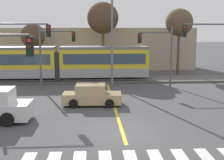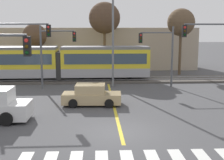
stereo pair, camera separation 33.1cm
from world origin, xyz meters
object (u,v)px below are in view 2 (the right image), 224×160
object	(u,v)px
street_lamp_centre	(116,31)
traffic_light_mid_left	(14,47)
traffic_light_far_left	(53,48)
bare_tree_west	(35,36)
sedan_crossing	(91,96)
bare_tree_far_east	(181,23)
traffic_light_far_right	(161,48)
bare_tree_east	(105,18)
light_rail_tram	(59,62)
traffic_light_mid_right	(218,46)

from	to	relation	value
street_lamp_centre	traffic_light_mid_left	bearing A→B (deg)	-144.42
traffic_light_mid_left	traffic_light_far_left	bearing A→B (deg)	65.72
bare_tree_west	sedan_crossing	bearing A→B (deg)	-66.37
street_lamp_centre	bare_tree_west	bearing A→B (deg)	136.78
bare_tree_far_east	street_lamp_centre	bearing A→B (deg)	-138.99
sedan_crossing	bare_tree_west	world-z (taller)	bare_tree_west
traffic_light_mid_left	bare_tree_far_east	size ratio (longest dim) A/B	0.81
traffic_light_far_right	bare_tree_far_east	size ratio (longest dim) A/B	0.73
bare_tree_east	bare_tree_far_east	world-z (taller)	bare_tree_east
light_rail_tram	sedan_crossing	bearing A→B (deg)	-71.85
traffic_light_far_left	traffic_light_far_right	bearing A→B (deg)	1.33
sedan_crossing	bare_tree_far_east	xyz separation A→B (m)	(10.29, 14.02, 5.37)
bare_tree_west	bare_tree_east	xyz separation A→B (m)	(8.23, -0.12, 2.07)
bare_tree_west	traffic_light_far_right	bearing A→B (deg)	-34.08
bare_tree_far_east	traffic_light_far_right	bearing A→B (deg)	-117.65
traffic_light_far_right	bare_tree_west	world-z (taller)	bare_tree_west
street_lamp_centre	bare_tree_west	xyz separation A→B (m)	(-8.97, 8.43, -0.68)
traffic_light_far_left	bare_tree_west	xyz separation A→B (m)	(-3.31, 9.11, 0.80)
traffic_light_far_left	traffic_light_far_right	xyz separation A→B (m)	(9.82, 0.23, -0.08)
traffic_light_mid_right	bare_tree_far_east	bearing A→B (deg)	86.64
traffic_light_far_left	traffic_light_mid_left	size ratio (longest dim) A/B	0.91
traffic_light_mid_left	bare_tree_east	size ratio (longest dim) A/B	0.74
bare_tree_west	traffic_light_far_left	bearing A→B (deg)	-70.04
sedan_crossing	bare_tree_west	xyz separation A→B (m)	(-6.75, 15.43, 3.83)
street_lamp_centre	bare_tree_east	distance (m)	8.46
bare_tree_east	traffic_light_mid_right	bearing A→B (deg)	-60.56
light_rail_tram	sedan_crossing	xyz separation A→B (m)	(3.38, -10.30, -1.35)
sedan_crossing	bare_tree_east	world-z (taller)	bare_tree_east
light_rail_tram	traffic_light_mid_right	xyz separation A→B (m)	(12.90, -9.24, 2.12)
bare_tree_west	bare_tree_east	world-z (taller)	bare_tree_east
traffic_light_far_right	sedan_crossing	bearing A→B (deg)	-134.22
traffic_light_mid_left	traffic_light_mid_right	size ratio (longest dim) A/B	0.98
traffic_light_far_left	bare_tree_far_east	xyz separation A→B (m)	(13.73, 7.70, 2.33)
light_rail_tram	street_lamp_centre	xyz separation A→B (m)	(5.59, -3.30, 3.16)
traffic_light_far_left	street_lamp_centre	size ratio (longest dim) A/B	0.63
sedan_crossing	bare_tree_east	size ratio (longest dim) A/B	0.50
traffic_light_far_left	traffic_light_mid_right	xyz separation A→B (m)	(12.97, -5.27, 0.43)
traffic_light_far_left	bare_tree_west	distance (m)	9.72
bare_tree_far_east	bare_tree_west	bearing A→B (deg)	175.29
street_lamp_centre	traffic_light_far_left	bearing A→B (deg)	-173.14
light_rail_tram	bare_tree_far_east	bearing A→B (deg)	15.25
traffic_light_far_left	traffic_light_mid_right	bearing A→B (deg)	-22.10
bare_tree_far_east	traffic_light_mid_right	bearing A→B (deg)	-93.36
traffic_light_mid_left	bare_tree_far_east	xyz separation A→B (m)	(15.98, 12.68, 1.91)
sedan_crossing	traffic_light_far_left	bearing A→B (deg)	118.58
traffic_light_far_right	bare_tree_west	size ratio (longest dim) A/B	0.94
bare_tree_west	bare_tree_far_east	distance (m)	17.17
traffic_light_mid_right	sedan_crossing	bearing A→B (deg)	-173.69
bare_tree_west	bare_tree_far_east	xyz separation A→B (m)	(17.04, -1.41, 1.53)
traffic_light_mid_right	bare_tree_west	bearing A→B (deg)	138.56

